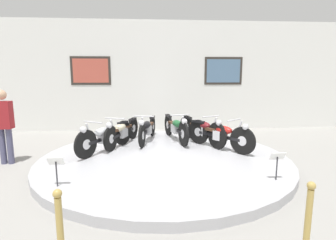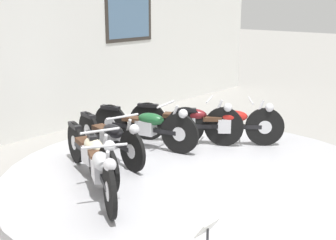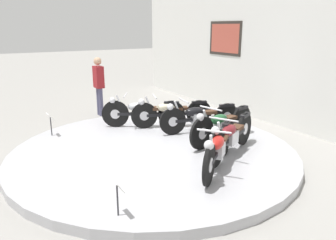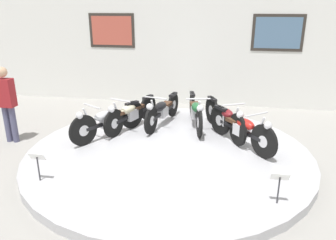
{
  "view_description": "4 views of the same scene",
  "coord_description": "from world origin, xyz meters",
  "px_view_note": "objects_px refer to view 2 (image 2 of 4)",
  "views": [
    {
      "loc": [
        -0.34,
        -5.82,
        1.98
      ],
      "look_at": [
        0.11,
        0.43,
        0.93
      ],
      "focal_mm": 28.0,
      "sensor_mm": 36.0,
      "label": 1
    },
    {
      "loc": [
        -5.03,
        -3.83,
        2.62
      ],
      "look_at": [
        -0.24,
        0.35,
        0.95
      ],
      "focal_mm": 50.0,
      "sensor_mm": 36.0,
      "label": 2
    },
    {
      "loc": [
        5.41,
        -2.95,
        2.51
      ],
      "look_at": [
        0.04,
        0.3,
        0.72
      ],
      "focal_mm": 35.0,
      "sensor_mm": 36.0,
      "label": 3
    },
    {
      "loc": [
        1.03,
        -5.9,
        2.91
      ],
      "look_at": [
        -0.04,
        0.17,
        0.73
      ],
      "focal_mm": 35.0,
      "sensor_mm": 36.0,
      "label": 4
    }
  ],
  "objects_px": {
    "motorcycle_red": "(227,123)",
    "info_placard_front_left": "(208,234)",
    "motorcycle_maroon": "(187,121)",
    "motorcycle_green": "(146,125)",
    "motorcycle_black": "(110,136)",
    "motorcycle_silver": "(100,167)",
    "motorcycle_cream": "(91,151)"
  },
  "relations": [
    {
      "from": "motorcycle_black",
      "to": "info_placard_front_left",
      "type": "relative_size",
      "value": 3.78
    },
    {
      "from": "motorcycle_green",
      "to": "motorcycle_cream",
      "type": "bearing_deg",
      "value": -166.47
    },
    {
      "from": "motorcycle_cream",
      "to": "motorcycle_red",
      "type": "relative_size",
      "value": 1.17
    },
    {
      "from": "motorcycle_black",
      "to": "motorcycle_silver",
      "type": "bearing_deg",
      "value": -137.18
    },
    {
      "from": "motorcycle_red",
      "to": "motorcycle_black",
      "type": "bearing_deg",
      "value": 152.71
    },
    {
      "from": "motorcycle_red",
      "to": "info_placard_front_left",
      "type": "relative_size",
      "value": 3.14
    },
    {
      "from": "motorcycle_green",
      "to": "info_placard_front_left",
      "type": "xyz_separation_m",
      "value": [
        -2.29,
        -2.97,
        -0.03
      ]
    },
    {
      "from": "motorcycle_black",
      "to": "motorcycle_red",
      "type": "distance_m",
      "value": 2.05
    },
    {
      "from": "info_placard_front_left",
      "to": "motorcycle_cream",
      "type": "bearing_deg",
      "value": 72.64
    },
    {
      "from": "motorcycle_black",
      "to": "info_placard_front_left",
      "type": "height_order",
      "value": "motorcycle_black"
    },
    {
      "from": "motorcycle_silver",
      "to": "info_placard_front_left",
      "type": "xyz_separation_m",
      "value": [
        -0.47,
        -2.02,
        -0.02
      ]
    },
    {
      "from": "motorcycle_silver",
      "to": "motorcycle_cream",
      "type": "relative_size",
      "value": 0.92
    },
    {
      "from": "motorcycle_silver",
      "to": "info_placard_front_left",
      "type": "bearing_deg",
      "value": -103.03
    },
    {
      "from": "motorcycle_green",
      "to": "motorcycle_maroon",
      "type": "bearing_deg",
      "value": -27.46
    },
    {
      "from": "motorcycle_red",
      "to": "info_placard_front_left",
      "type": "xyz_separation_m",
      "value": [
        -3.31,
        -2.02,
        -0.03
      ]
    },
    {
      "from": "motorcycle_green",
      "to": "motorcycle_red",
      "type": "height_order",
      "value": "motorcycle_green"
    },
    {
      "from": "motorcycle_black",
      "to": "motorcycle_red",
      "type": "height_order",
      "value": "motorcycle_red"
    },
    {
      "from": "motorcycle_cream",
      "to": "motorcycle_black",
      "type": "height_order",
      "value": "motorcycle_cream"
    },
    {
      "from": "motorcycle_silver",
      "to": "motorcycle_black",
      "type": "bearing_deg",
      "value": 42.82
    },
    {
      "from": "motorcycle_maroon",
      "to": "motorcycle_cream",
      "type": "bearing_deg",
      "value": -179.89
    },
    {
      "from": "motorcycle_silver",
      "to": "motorcycle_cream",
      "type": "bearing_deg",
      "value": 59.5
    },
    {
      "from": "motorcycle_red",
      "to": "motorcycle_silver",
      "type": "bearing_deg",
      "value": -179.94
    },
    {
      "from": "motorcycle_green",
      "to": "motorcycle_red",
      "type": "distance_m",
      "value": 1.39
    },
    {
      "from": "motorcycle_green",
      "to": "info_placard_front_left",
      "type": "relative_size",
      "value": 3.86
    },
    {
      "from": "motorcycle_silver",
      "to": "motorcycle_maroon",
      "type": "xyz_separation_m",
      "value": [
        2.49,
        0.6,
        0.01
      ]
    },
    {
      "from": "motorcycle_silver",
      "to": "motorcycle_green",
      "type": "xyz_separation_m",
      "value": [
        1.82,
        0.95,
        0.01
      ]
    },
    {
      "from": "motorcycle_red",
      "to": "info_placard_front_left",
      "type": "distance_m",
      "value": 3.88
    },
    {
      "from": "motorcycle_black",
      "to": "motorcycle_green",
      "type": "height_order",
      "value": "motorcycle_green"
    },
    {
      "from": "motorcycle_maroon",
      "to": "motorcycle_green",
      "type": "bearing_deg",
      "value": 152.54
    },
    {
      "from": "motorcycle_silver",
      "to": "motorcycle_red",
      "type": "distance_m",
      "value": 2.84
    },
    {
      "from": "motorcycle_cream",
      "to": "motorcycle_maroon",
      "type": "height_order",
      "value": "motorcycle_maroon"
    },
    {
      "from": "motorcycle_silver",
      "to": "motorcycle_red",
      "type": "bearing_deg",
      "value": 0.06
    }
  ]
}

